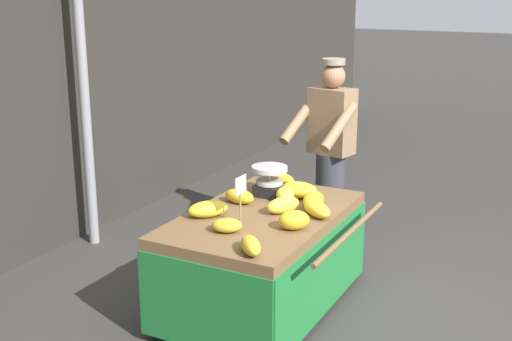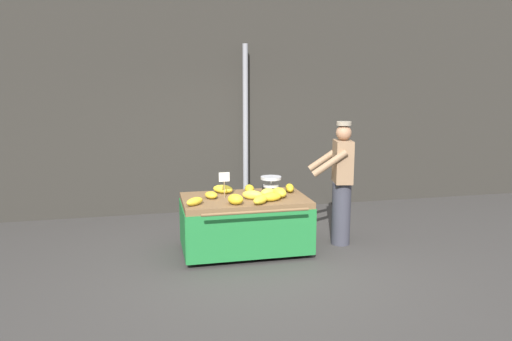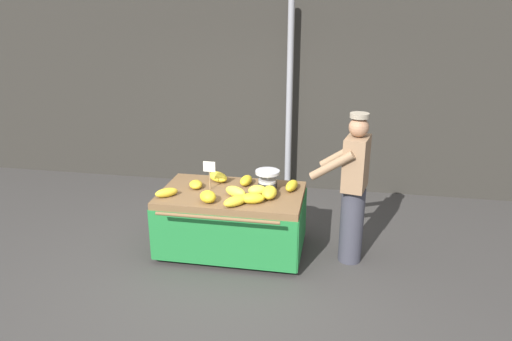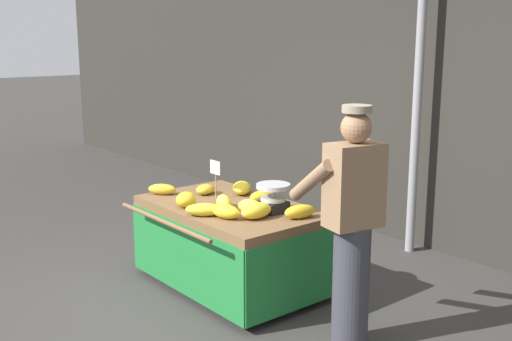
{
  "view_description": "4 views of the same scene",
  "coord_description": "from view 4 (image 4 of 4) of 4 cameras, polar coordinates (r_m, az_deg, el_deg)",
  "views": [
    {
      "loc": [
        -4.07,
        -1.38,
        2.34
      ],
      "look_at": [
        0.01,
        0.76,
        1.03
      ],
      "focal_mm": 46.48,
      "sensor_mm": 36.0,
      "label": 1
    },
    {
      "loc": [
        -1.29,
        -5.41,
        2.24
      ],
      "look_at": [
        0.11,
        0.81,
        1.07
      ],
      "focal_mm": 33.95,
      "sensor_mm": 36.0,
      "label": 2
    },
    {
      "loc": [
        1.12,
        -4.25,
        2.78
      ],
      "look_at": [
        0.2,
        0.72,
        1.0
      ],
      "focal_mm": 33.33,
      "sensor_mm": 36.0,
      "label": 3
    },
    {
      "loc": [
        4.05,
        -2.44,
        2.16
      ],
      "look_at": [
        0.2,
        0.72,
        1.08
      ],
      "focal_mm": 43.73,
      "sensor_mm": 36.0,
      "label": 4
    }
  ],
  "objects": [
    {
      "name": "ground_plane",
      "position": [
        5.2,
        -7.76,
        -12.47
      ],
      "size": [
        60.0,
        60.0,
        0.0
      ],
      "primitive_type": "plane",
      "color": "#383533"
    },
    {
      "name": "street_pole",
      "position": [
        6.33,
        14.49,
        5.2
      ],
      "size": [
        0.09,
        0.09,
        2.86
      ],
      "primitive_type": "cylinder",
      "color": "gray",
      "rests_on": "ground"
    },
    {
      "name": "banana_bunch_6",
      "position": [
        5.4,
        0.59,
        -2.39
      ],
      "size": [
        0.16,
        0.26,
        0.11
      ],
      "primitive_type": "ellipsoid",
      "rotation": [
        0.0,
        0.0,
        3.02
      ],
      "color": "gold",
      "rests_on": "banana_cart"
    },
    {
      "name": "banana_bunch_1",
      "position": [
        5.03,
        -4.79,
        -3.58
      ],
      "size": [
        0.3,
        0.32,
        0.1
      ],
      "primitive_type": "ellipsoid",
      "rotation": [
        0.0,
        0.0,
        2.46
      ],
      "color": "yellow",
      "rests_on": "banana_cart"
    },
    {
      "name": "banana_bunch_4",
      "position": [
        4.94,
        0.03,
        -3.7
      ],
      "size": [
        0.18,
        0.29,
        0.13
      ],
      "primitive_type": "ellipsoid",
      "rotation": [
        0.0,
        0.0,
        0.04
      ],
      "color": "yellow",
      "rests_on": "banana_cart"
    },
    {
      "name": "price_sign",
      "position": [
        5.52,
        -3.74,
        -0.05
      ],
      "size": [
        0.14,
        0.01,
        0.34
      ],
      "color": "#997A51",
      "rests_on": "banana_cart"
    },
    {
      "name": "back_wall",
      "position": [
        6.76,
        14.03,
        10.19
      ],
      "size": [
        16.0,
        0.24,
        3.93
      ],
      "primitive_type": "cube",
      "color": "#2D2B26",
      "rests_on": "ground"
    },
    {
      "name": "vendor_person",
      "position": [
        4.36,
        8.74,
        -5.11
      ],
      "size": [
        0.65,
        0.6,
        1.71
      ],
      "color": "#383842",
      "rests_on": "ground"
    },
    {
      "name": "banana_bunch_8",
      "position": [
        5.74,
        -8.58,
        -1.7
      ],
      "size": [
        0.27,
        0.25,
        0.1
      ],
      "primitive_type": "ellipsoid",
      "rotation": [
        0.0,
        0.0,
        2.27
      ],
      "color": "gold",
      "rests_on": "banana_cart"
    },
    {
      "name": "banana_bunch_7",
      "position": [
        5.08,
        -0.57,
        -3.3
      ],
      "size": [
        0.24,
        0.21,
        0.12
      ],
      "primitive_type": "ellipsoid",
      "rotation": [
        0.0,
        0.0,
        1.97
      ],
      "color": "yellow",
      "rests_on": "banana_cart"
    },
    {
      "name": "weighing_scale",
      "position": [
        5.11,
        1.58,
        -2.51
      ],
      "size": [
        0.28,
        0.28,
        0.23
      ],
      "color": "black",
      "rests_on": "banana_cart"
    },
    {
      "name": "banana_bunch_9",
      "position": [
        4.95,
        -2.8,
        -3.75
      ],
      "size": [
        0.3,
        0.2,
        0.11
      ],
      "primitive_type": "ellipsoid",
      "rotation": [
        0.0,
        0.0,
        1.79
      ],
      "color": "gold",
      "rests_on": "banana_cart"
    },
    {
      "name": "banana_bunch_0",
      "position": [
        5.7,
        -4.65,
        -1.73
      ],
      "size": [
        0.21,
        0.24,
        0.09
      ],
      "primitive_type": "ellipsoid",
      "rotation": [
        0.0,
        0.0,
        0.37
      ],
      "color": "gold",
      "rests_on": "banana_cart"
    },
    {
      "name": "banana_bunch_3",
      "position": [
        5.29,
        -6.41,
        -2.66
      ],
      "size": [
        0.26,
        0.27,
        0.13
      ],
      "primitive_type": "ellipsoid",
      "rotation": [
        0.0,
        0.0,
        0.7
      ],
      "color": "gold",
      "rests_on": "banana_cart"
    },
    {
      "name": "banana_bunch_2",
      "position": [
        4.95,
        4.03,
        -3.76
      ],
      "size": [
        0.17,
        0.29,
        0.11
      ],
      "primitive_type": "ellipsoid",
      "rotation": [
        0.0,
        0.0,
        2.92
      ],
      "color": "gold",
      "rests_on": "banana_cart"
    },
    {
      "name": "banana_bunch_10",
      "position": [
        5.7,
        -1.31,
        -1.59
      ],
      "size": [
        0.33,
        0.31,
        0.11
      ],
      "primitive_type": "ellipsoid",
      "rotation": [
        0.0,
        0.0,
        0.89
      ],
      "color": "yellow",
      "rests_on": "banana_cart"
    },
    {
      "name": "banana_cart",
      "position": [
        5.41,
        -2.32,
        -5.3
      ],
      "size": [
        1.65,
        1.19,
        0.75
      ],
      "color": "brown",
      "rests_on": "ground"
    },
    {
      "name": "banana_bunch_5",
      "position": [
        5.2,
        -2.96,
        -2.93
      ],
      "size": [
        0.29,
        0.24,
        0.12
      ],
      "primitive_type": "ellipsoid",
      "rotation": [
        0.0,
        0.0,
        1.07
      ],
      "color": "yellow",
      "rests_on": "banana_cart"
    }
  ]
}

